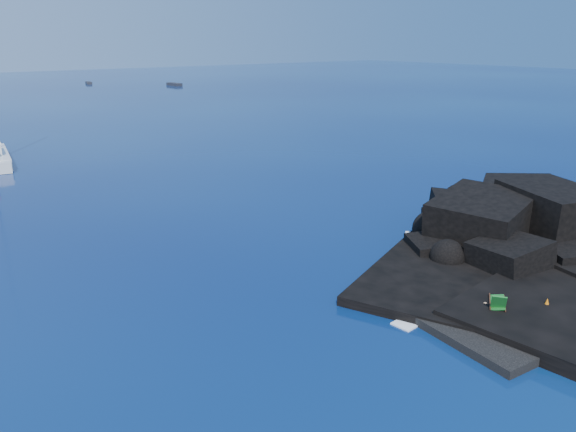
{
  "coord_description": "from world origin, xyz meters",
  "views": [
    {
      "loc": [
        -16.07,
        -10.43,
        11.13
      ],
      "look_at": [
        1.48,
        12.2,
        2.0
      ],
      "focal_mm": 35.0,
      "sensor_mm": 36.0,
      "label": 1
    }
  ],
  "objects_px": {
    "deck_chair": "(498,298)",
    "distant_boat_b": "(174,86)",
    "marker_cone": "(547,304)",
    "sunbather": "(480,309)",
    "distant_boat_a": "(89,84)"
  },
  "relations": [
    {
      "from": "sunbather",
      "to": "distant_boat_a",
      "type": "xyz_separation_m",
      "value": [
        29.87,
        133.09,
        -0.53
      ]
    },
    {
      "from": "distant_boat_a",
      "to": "sunbather",
      "type": "bearing_deg",
      "value": -90.14
    },
    {
      "from": "deck_chair",
      "to": "distant_boat_b",
      "type": "bearing_deg",
      "value": 34.93
    },
    {
      "from": "marker_cone",
      "to": "deck_chair",
      "type": "bearing_deg",
      "value": 140.91
    },
    {
      "from": "deck_chair",
      "to": "marker_cone",
      "type": "bearing_deg",
      "value": -73.45
    },
    {
      "from": "distant_boat_b",
      "to": "deck_chair",
      "type": "bearing_deg",
      "value": -114.5
    },
    {
      "from": "sunbather",
      "to": "distant_boat_b",
      "type": "relative_size",
      "value": 0.34
    },
    {
      "from": "marker_cone",
      "to": "distant_boat_b",
      "type": "height_order",
      "value": "marker_cone"
    },
    {
      "from": "deck_chair",
      "to": "distant_boat_a",
      "type": "height_order",
      "value": "deck_chair"
    },
    {
      "from": "distant_boat_a",
      "to": "marker_cone",
      "type": "bearing_deg",
      "value": -89.02
    },
    {
      "from": "marker_cone",
      "to": "distant_boat_b",
      "type": "relative_size",
      "value": 0.11
    },
    {
      "from": "deck_chair",
      "to": "distant_boat_b",
      "type": "height_order",
      "value": "deck_chair"
    },
    {
      "from": "sunbather",
      "to": "marker_cone",
      "type": "bearing_deg",
      "value": -43.27
    },
    {
      "from": "distant_boat_b",
      "to": "distant_boat_a",
      "type": "bearing_deg",
      "value": 125.08
    },
    {
      "from": "marker_cone",
      "to": "distant_boat_b",
      "type": "distance_m",
      "value": 123.92
    }
  ]
}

